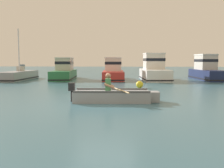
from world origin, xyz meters
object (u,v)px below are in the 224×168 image
moored_boat_white (154,70)px  mooring_buoy (140,84)px  moored_boat_grey (19,76)px  rowboat_with_person (113,96)px  moored_boat_red (113,71)px  moored_boat_navy (207,70)px  moored_boat_green (64,71)px

moored_boat_white → mooring_buoy: 6.83m
moored_boat_grey → mooring_buoy: bearing=-30.0°
rowboat_with_person → moored_boat_grey: size_ratio=0.70×
moored_boat_white → mooring_buoy: (-1.50, -6.64, -0.64)m
moored_boat_red → moored_boat_navy: (8.31, 0.67, 0.11)m
moored_boat_grey → moored_boat_white: bearing=3.5°
moored_boat_green → mooring_buoy: (6.54, -7.01, -0.50)m
moored_boat_grey → rowboat_with_person: bearing=-51.2°
moored_boat_red → moored_boat_grey: bearing=-173.2°
moored_boat_navy → mooring_buoy: bearing=-129.4°
moored_boat_red → moored_boat_green: bearing=178.6°
moored_boat_red → moored_boat_white: moored_boat_white is taller
moored_boat_navy → mooring_buoy: moored_boat_navy is taller
moored_boat_grey → moored_boat_navy: moored_boat_grey is taller
rowboat_with_person → mooring_buoy: (1.27, 5.29, -0.03)m
moored_boat_green → moored_boat_navy: bearing=2.5°
rowboat_with_person → moored_boat_navy: bearing=59.8°
moored_boat_grey → moored_boat_white: (11.78, 0.71, 0.49)m
mooring_buoy → rowboat_with_person: bearing=-103.5°
moored_boat_grey → moored_boat_red: size_ratio=1.07×
rowboat_with_person → moored_boat_white: 12.26m
moored_boat_grey → mooring_buoy: size_ratio=11.85×
moored_boat_grey → moored_boat_navy: 16.60m
moored_boat_grey → moored_boat_green: (3.74, 1.08, 0.35)m
moored_boat_white → moored_boat_navy: size_ratio=0.93×
moored_boat_red → rowboat_with_person: bearing=-86.1°
moored_boat_navy → moored_boat_white: bearing=-168.9°
moored_boat_navy → mooring_buoy: 9.82m
moored_boat_grey → moored_boat_navy: bearing=5.7°
rowboat_with_person → moored_boat_red: size_ratio=0.75×
moored_boat_red → moored_boat_white: size_ratio=0.93×
rowboat_with_person → mooring_buoy: size_ratio=8.30×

